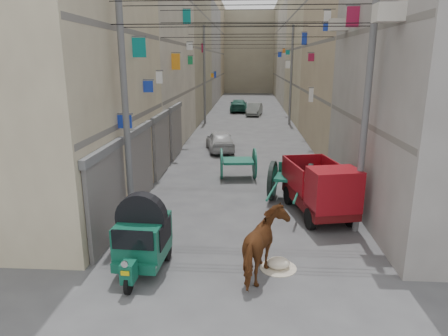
# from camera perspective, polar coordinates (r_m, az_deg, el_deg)

# --- Properties ---
(building_row_left) EXTENTS (8.00, 62.00, 14.00)m
(building_row_left) POSITION_cam_1_polar(r_m,az_deg,el_deg) (40.95, -8.27, 16.68)
(building_row_left) COLOR beige
(building_row_left) RESTS_ON ground
(building_row_right) EXTENTS (8.00, 62.00, 14.00)m
(building_row_right) POSITION_cam_1_polar(r_m,az_deg,el_deg) (40.89, 15.24, 16.33)
(building_row_right) COLOR #9C9792
(building_row_right) RESTS_ON ground
(end_cap_building) EXTENTS (22.00, 10.00, 13.00)m
(end_cap_building) POSITION_cam_1_polar(r_m,az_deg,el_deg) (72.00, 3.59, 16.10)
(end_cap_building) COLOR gray
(end_cap_building) RESTS_ON ground
(shutters_left) EXTENTS (0.18, 14.40, 2.88)m
(shutters_left) POSITION_cam_1_polar(r_m,az_deg,el_deg) (17.27, -10.19, 2.37)
(shutters_left) COLOR #4D4D52
(shutters_left) RESTS_ON ground
(signboards) EXTENTS (8.22, 40.52, 5.67)m
(signboards) POSITION_cam_1_polar(r_m,az_deg,el_deg) (27.70, 3.27, 11.36)
(signboards) COLOR #0C8680
(signboards) RESTS_ON ground
(utility_poles) EXTENTS (7.40, 22.20, 8.00)m
(utility_poles) POSITION_cam_1_polar(r_m,az_deg,el_deg) (23.02, 3.23, 12.02)
(utility_poles) COLOR #5E5E60
(utility_poles) RESTS_ON ground
(overhead_cables) EXTENTS (7.40, 22.52, 1.12)m
(overhead_cables) POSITION_cam_1_polar(r_m,az_deg,el_deg) (20.45, 3.29, 19.39)
(overhead_cables) COLOR black
(overhead_cables) RESTS_ON ground
(auto_rickshaw) EXTENTS (1.35, 2.26, 1.57)m
(auto_rickshaw) POSITION_cam_1_polar(r_m,az_deg,el_deg) (10.48, -11.57, -9.50)
(auto_rickshaw) COLOR black
(auto_rickshaw) RESTS_ON ground
(tonga_cart) EXTENTS (2.00, 3.57, 1.52)m
(tonga_cart) POSITION_cam_1_polar(r_m,az_deg,el_deg) (15.38, 9.52, -1.89)
(tonga_cart) COLOR black
(tonga_cart) RESTS_ON ground
(mini_truck) EXTENTS (2.26, 3.76, 1.97)m
(mini_truck) POSITION_cam_1_polar(r_m,az_deg,el_deg) (13.82, 13.95, -3.43)
(mini_truck) COLOR black
(mini_truck) RESTS_ON ground
(second_cart) EXTENTS (1.72, 1.56, 1.40)m
(second_cart) POSITION_cam_1_polar(r_m,az_deg,el_deg) (18.12, 2.02, 0.77)
(second_cart) COLOR #145844
(second_cart) RESTS_ON ground
(feed_sack) EXTENTS (0.60, 0.48, 0.30)m
(feed_sack) POSITION_cam_1_polar(r_m,az_deg,el_deg) (10.74, 7.77, -13.30)
(feed_sack) COLOR beige
(feed_sack) RESTS_ON ground
(horse) EXTENTS (1.40, 2.16, 1.68)m
(horse) POSITION_cam_1_polar(r_m,az_deg,el_deg) (10.01, 5.88, -10.99)
(horse) COLOR brown
(horse) RESTS_ON ground
(distant_car_white) EXTENTS (2.14, 3.81, 1.23)m
(distant_car_white) POSITION_cam_1_polar(r_m,az_deg,el_deg) (23.82, -0.59, 3.93)
(distant_car_white) COLOR #B8B8B8
(distant_car_white) RESTS_ON ground
(distant_car_grey) EXTENTS (1.74, 3.72, 1.18)m
(distant_car_grey) POSITION_cam_1_polar(r_m,az_deg,el_deg) (39.72, 4.36, 8.36)
(distant_car_grey) COLOR #5C615F
(distant_car_grey) RESTS_ON ground
(distant_car_green) EXTENTS (1.80, 4.36, 1.26)m
(distant_car_green) POSITION_cam_1_polar(r_m,az_deg,el_deg) (42.69, 2.10, 8.92)
(distant_car_green) COLOR #1F5C4C
(distant_car_green) RESTS_ON ground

